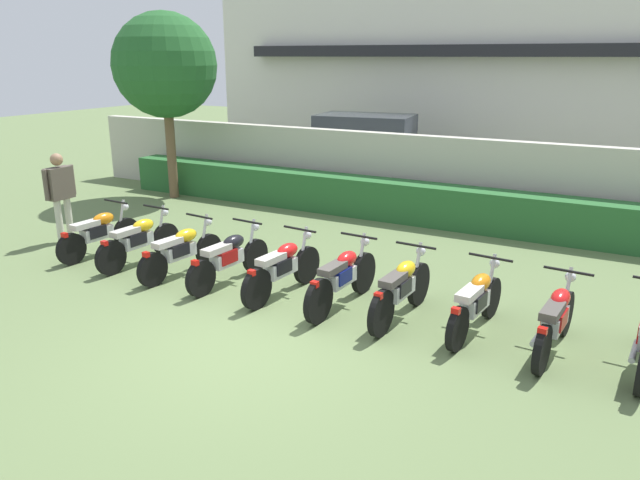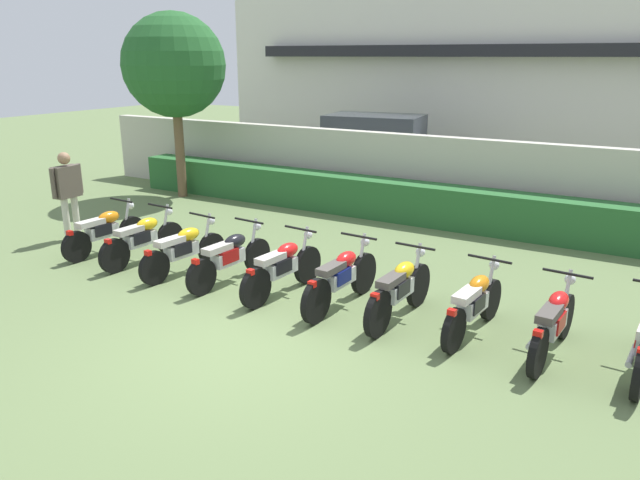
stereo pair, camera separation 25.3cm
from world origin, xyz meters
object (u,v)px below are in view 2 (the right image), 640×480
object	(u,v)px
motorcycle_in_row_0	(104,231)
motorcycle_in_row_7	(474,304)
tree_near_inspector	(174,66)
motorcycle_in_row_6	(399,289)
parked_car	(379,148)
motorcycle_in_row_4	(282,267)
motorcycle_in_row_5	(341,278)
inspector_person	(68,188)
motorcycle_in_row_8	(553,322)
motorcycle_in_row_1	(142,238)
motorcycle_in_row_3	(230,257)
motorcycle_in_row_2	(183,249)

from	to	relation	value
motorcycle_in_row_0	motorcycle_in_row_7	distance (m)	6.88
tree_near_inspector	motorcycle_in_row_6	distance (m)	9.46
parked_car	motorcycle_in_row_4	bearing A→B (deg)	-81.58
motorcycle_in_row_5	motorcycle_in_row_7	distance (m)	1.92
motorcycle_in_row_7	parked_car	bearing A→B (deg)	37.58
inspector_person	motorcycle_in_row_6	bearing A→B (deg)	-2.33
parked_car	tree_near_inspector	distance (m)	6.16
parked_car	motorcycle_in_row_6	xyz separation A→B (m)	(4.40, -8.81, -0.48)
parked_car	inspector_person	xyz separation A→B (m)	(-2.71, -8.52, 0.11)
motorcycle_in_row_6	motorcycle_in_row_5	bearing A→B (deg)	93.21
motorcycle_in_row_6	motorcycle_in_row_8	bearing A→B (deg)	-87.58
motorcycle_in_row_5	motorcycle_in_row_8	bearing A→B (deg)	-87.34
motorcycle_in_row_1	motorcycle_in_row_5	bearing A→B (deg)	-86.82
parked_car	motorcycle_in_row_7	world-z (taller)	parked_car
motorcycle_in_row_0	motorcycle_in_row_5	distance (m)	4.96
tree_near_inspector	motorcycle_in_row_3	world-z (taller)	tree_near_inspector
motorcycle_in_row_4	motorcycle_in_row_7	world-z (taller)	motorcycle_in_row_4
motorcycle_in_row_1	motorcycle_in_row_7	bearing A→B (deg)	-86.23
inspector_person	motorcycle_in_row_7	bearing A→B (deg)	-1.58
motorcycle_in_row_5	inspector_person	distance (m)	6.24
motorcycle_in_row_3	motorcycle_in_row_7	size ratio (longest dim) A/B	1.04
parked_car	motorcycle_in_row_0	distance (m)	8.93
motorcycle_in_row_5	motorcycle_in_row_7	bearing A→B (deg)	-84.80
motorcycle_in_row_4	motorcycle_in_row_7	size ratio (longest dim) A/B	1.03
motorcycle_in_row_3	motorcycle_in_row_4	distance (m)	1.02
motorcycle_in_row_0	motorcycle_in_row_2	xyz separation A→B (m)	(2.02, -0.10, -0.00)
motorcycle_in_row_7	motorcycle_in_row_2	bearing A→B (deg)	97.63
motorcycle_in_row_3	motorcycle_in_row_8	world-z (taller)	motorcycle_in_row_8
motorcycle_in_row_0	motorcycle_in_row_2	size ratio (longest dim) A/B	0.99
motorcycle_in_row_3	motorcycle_in_row_7	world-z (taller)	same
motorcycle_in_row_1	motorcycle_in_row_4	distance (m)	2.96
motorcycle_in_row_3	motorcycle_in_row_6	bearing A→B (deg)	-84.87
tree_near_inspector	motorcycle_in_row_4	xyz separation A→B (m)	(6.03, -4.36, -2.83)
motorcycle_in_row_6	motorcycle_in_row_8	xyz separation A→B (m)	(2.02, -0.03, -0.01)
motorcycle_in_row_3	inspector_person	size ratio (longest dim) A/B	1.07
motorcycle_in_row_7	inspector_person	size ratio (longest dim) A/B	1.03
motorcycle_in_row_5	motorcycle_in_row_8	distance (m)	2.92
motorcycle_in_row_2	inspector_person	bearing A→B (deg)	89.54
motorcycle_in_row_0	inspector_person	world-z (taller)	inspector_person
motorcycle_in_row_1	motorcycle_in_row_3	world-z (taller)	motorcycle_in_row_1
parked_car	motorcycle_in_row_6	world-z (taller)	parked_car
motorcycle_in_row_0	motorcycle_in_row_4	size ratio (longest dim) A/B	0.96
motorcycle_in_row_4	motorcycle_in_row_5	xyz separation A→B (m)	(0.99, 0.03, 0.01)
motorcycle_in_row_4	motorcycle_in_row_2	bearing A→B (deg)	97.05
motorcycle_in_row_1	inspector_person	world-z (taller)	inspector_person
tree_near_inspector	motorcycle_in_row_7	world-z (taller)	tree_near_inspector
inspector_person	motorcycle_in_row_8	bearing A→B (deg)	-2.01
parked_car	motorcycle_in_row_2	world-z (taller)	parked_car
tree_near_inspector	motorcycle_in_row_8	bearing A→B (deg)	-23.68
motorcycle_in_row_0	motorcycle_in_row_1	xyz separation A→B (m)	(1.00, -0.02, 0.01)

